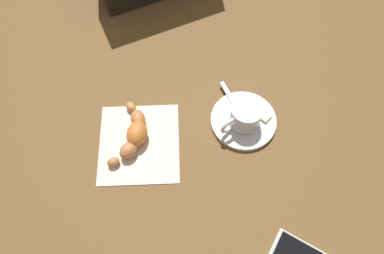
{
  "coord_description": "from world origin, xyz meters",
  "views": [
    {
      "loc": [
        0.01,
        -0.28,
        0.63
      ],
      "look_at": [
        0.0,
        0.01,
        0.02
      ],
      "focal_mm": 32.66,
      "sensor_mm": 36.0,
      "label": 1
    }
  ],
  "objects_px": {
    "saucer": "(243,121)",
    "napkin": "(139,143)",
    "espresso_cup": "(245,116)",
    "teaspoon": "(242,116)",
    "sugar_packet": "(254,109)",
    "croissant": "(134,134)"
  },
  "relations": [
    {
      "from": "sugar_packet",
      "to": "napkin",
      "type": "relative_size",
      "value": 0.42
    },
    {
      "from": "teaspoon",
      "to": "sugar_packet",
      "type": "relative_size",
      "value": 1.77
    },
    {
      "from": "napkin",
      "to": "espresso_cup",
      "type": "bearing_deg",
      "value": 13.25
    },
    {
      "from": "saucer",
      "to": "croissant",
      "type": "xyz_separation_m",
      "value": [
        -0.21,
        -0.04,
        0.02
      ]
    },
    {
      "from": "espresso_cup",
      "to": "croissant",
      "type": "height_order",
      "value": "espresso_cup"
    },
    {
      "from": "teaspoon",
      "to": "croissant",
      "type": "bearing_deg",
      "value": -166.8
    },
    {
      "from": "sugar_packet",
      "to": "croissant",
      "type": "height_order",
      "value": "croissant"
    },
    {
      "from": "espresso_cup",
      "to": "teaspoon",
      "type": "relative_size",
      "value": 0.64
    },
    {
      "from": "saucer",
      "to": "napkin",
      "type": "bearing_deg",
      "value": -165.25
    },
    {
      "from": "espresso_cup",
      "to": "sugar_packet",
      "type": "bearing_deg",
      "value": 49.37
    },
    {
      "from": "saucer",
      "to": "teaspoon",
      "type": "bearing_deg",
      "value": 125.76
    },
    {
      "from": "teaspoon",
      "to": "saucer",
      "type": "bearing_deg",
      "value": -54.24
    },
    {
      "from": "teaspoon",
      "to": "napkin",
      "type": "xyz_separation_m",
      "value": [
        -0.2,
        -0.06,
        -0.01
      ]
    },
    {
      "from": "espresso_cup",
      "to": "sugar_packet",
      "type": "relative_size",
      "value": 1.13
    },
    {
      "from": "espresso_cup",
      "to": "sugar_packet",
      "type": "distance_m",
      "value": 0.04
    },
    {
      "from": "sugar_packet",
      "to": "croissant",
      "type": "xyz_separation_m",
      "value": [
        -0.23,
        -0.06,
        0.01
      ]
    },
    {
      "from": "espresso_cup",
      "to": "sugar_packet",
      "type": "height_order",
      "value": "espresso_cup"
    },
    {
      "from": "sugar_packet",
      "to": "teaspoon",
      "type": "bearing_deg",
      "value": 70.29
    },
    {
      "from": "croissant",
      "to": "espresso_cup",
      "type": "bearing_deg",
      "value": 9.8
    },
    {
      "from": "espresso_cup",
      "to": "teaspoon",
      "type": "distance_m",
      "value": 0.03
    },
    {
      "from": "espresso_cup",
      "to": "napkin",
      "type": "xyz_separation_m",
      "value": [
        -0.2,
        -0.05,
        -0.03
      ]
    },
    {
      "from": "croissant",
      "to": "napkin",
      "type": "bearing_deg",
      "value": -53.61
    }
  ]
}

